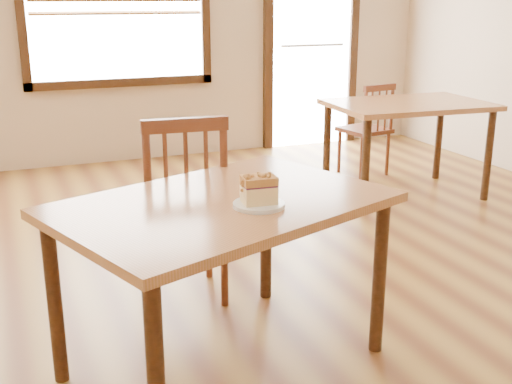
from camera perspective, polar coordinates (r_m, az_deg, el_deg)
entry_door at (r=6.88m, az=4.99°, el=14.08°), size 1.08×0.06×2.29m
cafe_table_main at (r=2.61m, az=-2.97°, el=-2.58°), size 1.52×1.26×0.75m
cafe_chair_main at (r=3.29m, az=-6.61°, el=-1.34°), size 0.50×0.50×1.01m
cafe_table_second at (r=5.18m, az=13.36°, el=6.70°), size 1.25×0.87×0.75m
cafe_chair_second at (r=5.77m, az=9.86°, el=5.58°), size 0.43×0.43×0.83m
plate at (r=2.50m, az=0.26°, el=-1.15°), size 0.20×0.20×0.02m
cake_slice at (r=2.48m, az=0.25°, el=0.34°), size 0.15×0.11×0.12m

